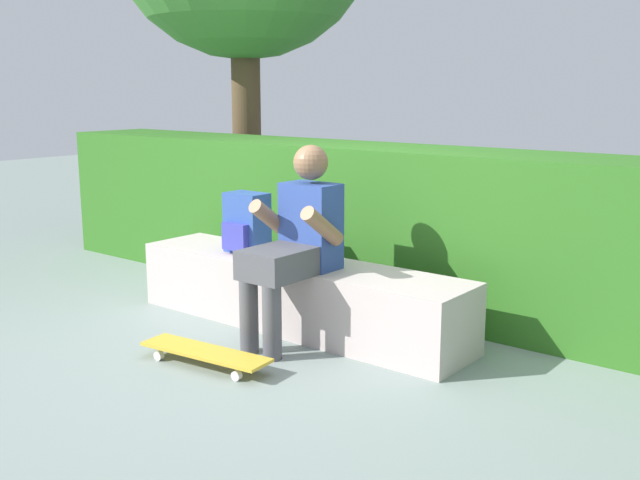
% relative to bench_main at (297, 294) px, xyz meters
% --- Properties ---
extents(ground_plane, '(24.00, 24.00, 0.00)m').
position_rel_bench_main_xyz_m(ground_plane, '(0.00, -0.44, -0.22)').
color(ground_plane, gray).
extents(bench_main, '(2.38, 0.52, 0.43)m').
position_rel_bench_main_xyz_m(bench_main, '(0.00, 0.00, 0.00)').
color(bench_main, '#BCACA8').
rests_on(bench_main, ground).
extents(person_skater, '(0.49, 0.62, 1.18)m').
position_rel_bench_main_xyz_m(person_skater, '(0.18, -0.22, 0.42)').
color(person_skater, '#2D4793').
rests_on(person_skater, ground).
extents(skateboard_near_person, '(0.82, 0.29, 0.09)m').
position_rel_bench_main_xyz_m(skateboard_near_person, '(0.05, -0.85, -0.14)').
color(skateboard_near_person, gold).
rests_on(skateboard_near_person, ground).
extents(backpack_on_bench, '(0.28, 0.23, 0.40)m').
position_rel_bench_main_xyz_m(backpack_on_bench, '(-0.44, -0.01, 0.41)').
color(backpack_on_bench, '#2D4C99').
rests_on(backpack_on_bench, bench_main).
extents(hedge_row, '(6.38, 0.75, 1.11)m').
position_rel_bench_main_xyz_m(hedge_row, '(0.09, 0.88, 0.34)').
color(hedge_row, '#2E681E').
rests_on(hedge_row, ground).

